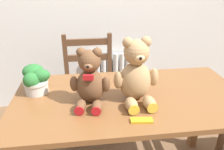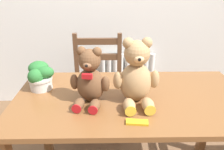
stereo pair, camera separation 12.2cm
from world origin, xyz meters
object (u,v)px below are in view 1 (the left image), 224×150
at_px(teddy_bear_right, 136,75).
at_px(chocolate_bar, 141,120).
at_px(potted_plant, 35,79).
at_px(teddy_bear_left, 90,80).
at_px(wooden_chair_behind, 89,88).

height_order(teddy_bear_right, chocolate_bar, teddy_bear_right).
bearing_deg(potted_plant, teddy_bear_left, -26.67).
bearing_deg(wooden_chair_behind, teddy_bear_left, 89.75).
distance_m(potted_plant, chocolate_bar, 0.69).
height_order(teddy_bear_left, chocolate_bar, teddy_bear_left).
distance_m(wooden_chair_behind, potted_plant, 0.77).
relative_size(teddy_bear_left, potted_plant, 1.70).
bearing_deg(teddy_bear_left, potted_plant, -17.48).
xyz_separation_m(teddy_bear_right, chocolate_bar, (-0.02, -0.22, -0.15)).
height_order(potted_plant, chocolate_bar, potted_plant).
bearing_deg(teddy_bear_right, wooden_chair_behind, -73.86).
relative_size(wooden_chair_behind, potted_plant, 4.90).
height_order(teddy_bear_left, teddy_bear_right, teddy_bear_right).
height_order(wooden_chair_behind, potted_plant, wooden_chair_behind).
bearing_deg(wooden_chair_behind, teddy_bear_right, 109.06).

